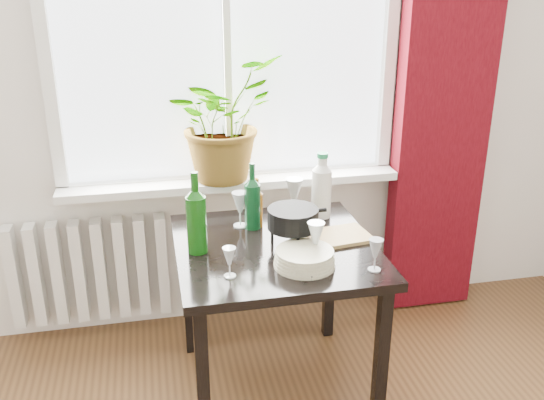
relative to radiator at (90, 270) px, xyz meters
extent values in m
cube|color=white|center=(0.75, 0.04, 1.22)|extent=(1.72, 0.08, 1.62)
cube|color=white|center=(0.75, -0.03, 0.44)|extent=(1.72, 0.20, 0.04)
cube|color=#3C050B|center=(1.87, -0.06, 0.92)|extent=(0.50, 0.12, 2.56)
cube|color=silver|center=(0.00, 0.00, 0.00)|extent=(0.80, 0.10, 0.55)
cube|color=black|center=(0.85, -0.63, 0.34)|extent=(0.85, 0.85, 0.04)
cube|color=black|center=(0.48, -1.00, -0.03)|extent=(0.05, 0.05, 0.70)
cube|color=black|center=(0.48, -0.27, -0.03)|extent=(0.05, 0.05, 0.70)
cube|color=black|center=(1.21, -1.00, -0.03)|extent=(0.05, 0.05, 0.70)
cube|color=black|center=(1.21, -0.27, -0.03)|extent=(0.05, 0.05, 0.70)
imported|color=#377820|center=(0.71, -0.02, 0.77)|extent=(0.73, 0.73, 0.61)
cylinder|color=beige|center=(0.92, -0.84, 0.39)|extent=(0.33, 0.33, 0.07)
cube|color=black|center=(0.91, -0.88, 0.37)|extent=(0.11, 0.16, 0.02)
cube|color=#AC8B4E|center=(1.12, -0.62, 0.37)|extent=(0.33, 0.23, 0.02)
camera|label=1|loc=(0.36, -2.92, 1.50)|focal=40.00mm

